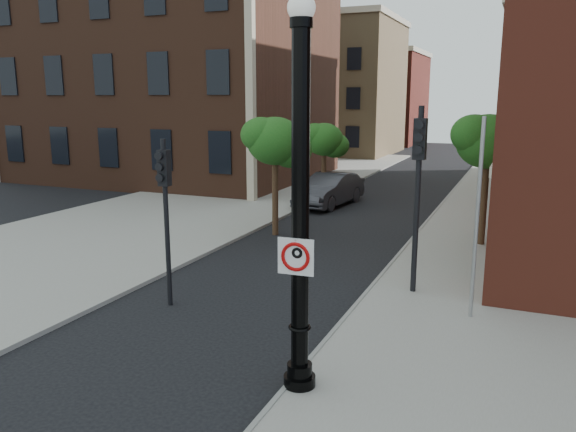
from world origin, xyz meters
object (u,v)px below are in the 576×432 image
at_px(parked_car, 330,189).
at_px(traffic_signal_left, 165,195).
at_px(traffic_signal_right, 418,170).
at_px(no_parking_sign, 296,256).
at_px(lamppost, 300,222).

distance_m(parked_car, traffic_signal_left, 14.76).
height_order(traffic_signal_left, traffic_signal_right, traffic_signal_right).
relative_size(no_parking_sign, traffic_signal_left, 0.15).
bearing_deg(traffic_signal_right, lamppost, -98.46).
bearing_deg(traffic_signal_left, no_parking_sign, -38.46).
bearing_deg(traffic_signal_right, parked_car, 119.34).
height_order(lamppost, traffic_signal_right, lamppost).
relative_size(lamppost, traffic_signal_right, 1.36).
bearing_deg(no_parking_sign, parked_car, 103.35).
xyz_separation_m(lamppost, traffic_signal_left, (-4.72, 2.73, -0.30)).
bearing_deg(traffic_signal_left, lamppost, -36.84).
distance_m(lamppost, traffic_signal_right, 6.01).
distance_m(parked_car, traffic_signal_right, 13.28).
relative_size(parked_car, traffic_signal_right, 0.97).
xyz_separation_m(traffic_signal_left, traffic_signal_right, (5.65, 3.20, 0.53)).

